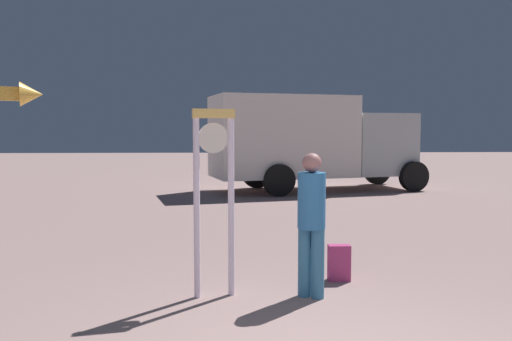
{
  "coord_description": "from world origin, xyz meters",
  "views": [
    {
      "loc": [
        -0.79,
        -3.5,
        1.83
      ],
      "look_at": [
        -0.39,
        4.7,
        1.2
      ],
      "focal_mm": 36.93,
      "sensor_mm": 36.0,
      "label": 1
    }
  ],
  "objects_px": {
    "person_near_clock": "(311,217)",
    "box_truck_near": "(309,140)",
    "standing_clock": "(214,184)",
    "backpack": "(339,263)"
  },
  "relations": [
    {
      "from": "person_near_clock",
      "to": "box_truck_near",
      "type": "bearing_deg",
      "value": 81.72
    },
    {
      "from": "standing_clock",
      "to": "backpack",
      "type": "bearing_deg",
      "value": 19.45
    },
    {
      "from": "standing_clock",
      "to": "box_truck_near",
      "type": "xyz_separation_m",
      "value": [
        2.55,
        10.16,
        0.31
      ]
    },
    {
      "from": "standing_clock",
      "to": "backpack",
      "type": "xyz_separation_m",
      "value": [
        1.5,
        0.53,
        -1.03
      ]
    },
    {
      "from": "person_near_clock",
      "to": "backpack",
      "type": "xyz_separation_m",
      "value": [
        0.44,
        0.63,
        -0.67
      ]
    },
    {
      "from": "standing_clock",
      "to": "box_truck_near",
      "type": "bearing_deg",
      "value": 75.9
    },
    {
      "from": "backpack",
      "to": "person_near_clock",
      "type": "bearing_deg",
      "value": -125.09
    },
    {
      "from": "person_near_clock",
      "to": "standing_clock",
      "type": "bearing_deg",
      "value": 174.78
    },
    {
      "from": "backpack",
      "to": "box_truck_near",
      "type": "bearing_deg",
      "value": 83.76
    },
    {
      "from": "person_near_clock",
      "to": "backpack",
      "type": "distance_m",
      "value": 1.02
    }
  ]
}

